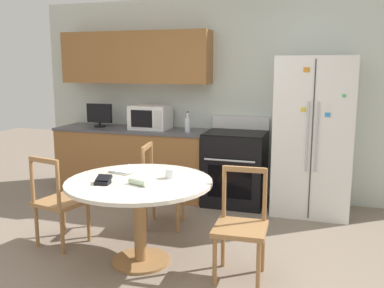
# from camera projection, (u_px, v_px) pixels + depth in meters

# --- Properties ---
(ground_plane) EXTENTS (14.00, 14.00, 0.00)m
(ground_plane) POSITION_uv_depth(u_px,v_px,m) (143.00, 284.00, 3.44)
(ground_plane) COLOR gray
(back_wall) EXTENTS (5.20, 0.44, 2.60)m
(back_wall) POSITION_uv_depth(u_px,v_px,m) (200.00, 88.00, 5.70)
(back_wall) COLOR silver
(back_wall) RESTS_ON ground_plane
(kitchen_counter) EXTENTS (2.10, 0.64, 0.90)m
(kitchen_counter) POSITION_uv_depth(u_px,v_px,m) (133.00, 161.00, 5.85)
(kitchen_counter) COLOR #936033
(kitchen_counter) RESTS_ON ground_plane
(refrigerator) EXTENTS (0.87, 0.72, 1.84)m
(refrigerator) POSITION_uv_depth(u_px,v_px,m) (313.00, 136.00, 5.01)
(refrigerator) COLOR white
(refrigerator) RESTS_ON ground_plane
(oven_range) EXTENTS (0.74, 0.68, 1.08)m
(oven_range) POSITION_uv_depth(u_px,v_px,m) (235.00, 167.00, 5.39)
(oven_range) COLOR black
(oven_range) RESTS_ON ground_plane
(microwave) EXTENTS (0.51, 0.38, 0.32)m
(microwave) POSITION_uv_depth(u_px,v_px,m) (150.00, 117.00, 5.68)
(microwave) COLOR white
(microwave) RESTS_ON kitchen_counter
(countertop_tv) EXTENTS (0.36, 0.16, 0.32)m
(countertop_tv) POSITION_uv_depth(u_px,v_px,m) (99.00, 114.00, 5.87)
(countertop_tv) COLOR black
(countertop_tv) RESTS_ON kitchen_counter
(counter_bottle) EXTENTS (0.07, 0.07, 0.26)m
(counter_bottle) POSITION_uv_depth(u_px,v_px,m) (188.00, 124.00, 5.42)
(counter_bottle) COLOR silver
(counter_bottle) RESTS_ON kitchen_counter
(dining_table) EXTENTS (1.27, 1.27, 0.75)m
(dining_table) POSITION_uv_depth(u_px,v_px,m) (139.00, 195.00, 3.72)
(dining_table) COLOR beige
(dining_table) RESTS_ON ground_plane
(dining_chair_left) EXTENTS (0.50, 0.50, 0.90)m
(dining_chair_left) POSITION_uv_depth(u_px,v_px,m) (59.00, 202.00, 4.12)
(dining_chair_left) COLOR #9E7042
(dining_chair_left) RESTS_ON ground_plane
(dining_chair_right) EXTENTS (0.44, 0.44, 0.90)m
(dining_chair_right) POSITION_uv_depth(u_px,v_px,m) (241.00, 227.00, 3.49)
(dining_chair_right) COLOR #9E7042
(dining_chair_right) RESTS_ON ground_plane
(dining_chair_far) EXTENTS (0.48, 0.48, 0.90)m
(dining_chair_far) POSITION_uv_depth(u_px,v_px,m) (162.00, 187.00, 4.63)
(dining_chair_far) COLOR #9E7042
(dining_chair_far) RESTS_ON ground_plane
(candle_glass) EXTENTS (0.09, 0.09, 0.08)m
(candle_glass) POSITION_uv_depth(u_px,v_px,m) (170.00, 174.00, 3.77)
(candle_glass) COLOR silver
(candle_glass) RESTS_ON dining_table
(folded_napkin) EXTENTS (0.19, 0.11, 0.05)m
(folded_napkin) POSITION_uv_depth(u_px,v_px,m) (138.00, 182.00, 3.54)
(folded_napkin) COLOR beige
(folded_napkin) RESTS_ON dining_table
(wallet) EXTENTS (0.13, 0.14, 0.07)m
(wallet) POSITION_uv_depth(u_px,v_px,m) (103.00, 181.00, 3.58)
(wallet) COLOR black
(wallet) RESTS_ON dining_table
(mail_stack) EXTENTS (0.32, 0.36, 0.02)m
(mail_stack) POSITION_uv_depth(u_px,v_px,m) (128.00, 170.00, 4.03)
(mail_stack) COLOR white
(mail_stack) RESTS_ON dining_table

